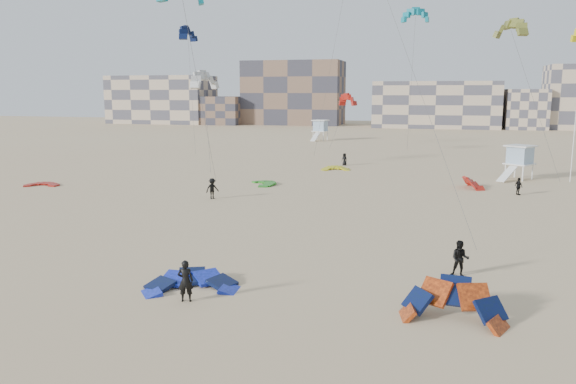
% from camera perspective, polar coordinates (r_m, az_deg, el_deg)
% --- Properties ---
extents(ground, '(320.00, 320.00, 0.00)m').
position_cam_1_polar(ground, '(29.37, -8.28, -8.47)').
color(ground, tan).
rests_on(ground, ground).
extents(kite_ground_blue, '(5.77, 5.91, 2.32)m').
position_cam_1_polar(kite_ground_blue, '(27.70, -9.80, -9.67)').
color(kite_ground_blue, '#1F31E9').
rests_on(kite_ground_blue, ground).
extents(kite_ground_orange, '(4.77, 4.73, 4.35)m').
position_cam_1_polar(kite_ground_orange, '(24.70, 16.34, -12.46)').
color(kite_ground_orange, '#DF4E13').
rests_on(kite_ground_orange, ground).
extents(kite_ground_red, '(3.84, 3.97, 0.58)m').
position_cam_1_polar(kite_ground_red, '(61.69, -23.70, 0.59)').
color(kite_ground_red, '#B32A07').
rests_on(kite_ground_red, ground).
extents(kite_ground_green, '(4.64, 4.56, 0.73)m').
position_cam_1_polar(kite_ground_green, '(57.31, -2.49, 0.77)').
color(kite_ground_green, '#289314').
rests_on(kite_ground_green, ground).
extents(kite_ground_red_far, '(3.86, 3.77, 3.16)m').
position_cam_1_polar(kite_ground_red_far, '(58.06, 18.30, 0.38)').
color(kite_ground_red_far, '#B32A07').
rests_on(kite_ground_red_far, ground).
extents(kite_ground_yellow, '(3.98, 4.12, 1.38)m').
position_cam_1_polar(kite_ground_yellow, '(68.23, 4.84, 2.25)').
color(kite_ground_yellow, gold).
rests_on(kite_ground_yellow, ground).
extents(kitesurfer_main, '(0.81, 0.65, 1.92)m').
position_cam_1_polar(kitesurfer_main, '(25.89, -10.37, -8.87)').
color(kitesurfer_main, black).
rests_on(kitesurfer_main, ground).
extents(kitesurfer_b, '(0.99, 0.81, 1.88)m').
position_cam_1_polar(kitesurfer_b, '(30.10, 17.08, -6.49)').
color(kitesurfer_b, black).
rests_on(kitesurfer_b, ground).
extents(kitesurfer_c, '(1.31, 1.33, 1.84)m').
position_cam_1_polar(kitesurfer_c, '(49.87, -7.70, 0.35)').
color(kitesurfer_c, black).
rests_on(kitesurfer_c, ground).
extents(kitesurfer_d, '(0.83, 1.00, 1.60)m').
position_cam_1_polar(kitesurfer_d, '(55.46, 22.38, 0.53)').
color(kitesurfer_d, black).
rests_on(kitesurfer_d, ground).
extents(kitesurfer_e, '(0.89, 0.75, 1.56)m').
position_cam_1_polar(kitesurfer_e, '(72.55, 5.76, 3.33)').
color(kitesurfer_e, black).
rests_on(kitesurfer_e, ground).
extents(kite_fly_grey, '(6.53, 10.63, 11.06)m').
position_cam_1_polar(kite_fly_grey, '(67.54, -8.51, 11.03)').
color(kite_fly_grey, white).
rests_on(kite_fly_grey, ground).
extents(kite_fly_olive, '(7.55, 4.64, 15.30)m').
position_cam_1_polar(kite_fly_olive, '(57.28, 21.70, 15.05)').
color(kite_fly_olive, brown).
rests_on(kite_fly_olive, ground).
extents(kite_fly_navy, '(6.74, 10.75, 18.13)m').
position_cam_1_polar(kite_fly_navy, '(87.30, -10.15, 15.44)').
color(kite_fly_navy, '#070D3F').
rests_on(kite_fly_navy, ground).
extents(kite_fly_teal_b, '(4.07, 6.14, 19.22)m').
position_cam_1_polar(kite_fly_teal_b, '(79.85, 12.83, 16.98)').
color(kite_fly_teal_b, teal).
rests_on(kite_fly_teal_b, ground).
extents(kite_fly_red, '(4.80, 5.92, 8.27)m').
position_cam_1_polar(kite_fly_red, '(85.66, 6.08, 9.20)').
color(kite_fly_red, '#B32A07').
rests_on(kite_fly_red, ground).
extents(lifeguard_tower_near, '(3.65, 5.56, 3.70)m').
position_cam_1_polar(lifeguard_tower_near, '(65.28, 22.46, 2.78)').
color(lifeguard_tower_near, white).
rests_on(lifeguard_tower_near, ground).
extents(lifeguard_tower_far, '(3.27, 5.68, 3.96)m').
position_cam_1_polar(lifeguard_tower_far, '(109.89, 3.31, 6.28)').
color(lifeguard_tower_far, white).
rests_on(lifeguard_tower_far, ground).
extents(flagpole, '(0.61, 0.09, 7.48)m').
position_cam_1_polar(flagpole, '(65.48, 27.01, 4.32)').
color(flagpole, white).
rests_on(flagpole, ground).
extents(condo_west_a, '(30.00, 15.00, 14.00)m').
position_cam_1_polar(condo_west_a, '(175.44, -12.67, 9.14)').
color(condo_west_a, '#BFA88C').
rests_on(condo_west_a, ground).
extents(condo_west_b, '(28.00, 14.00, 18.00)m').
position_cam_1_polar(condo_west_b, '(164.74, 0.59, 10.03)').
color(condo_west_b, brown).
rests_on(condo_west_b, ground).
extents(condo_mid, '(32.00, 16.00, 12.00)m').
position_cam_1_polar(condo_mid, '(155.55, 14.79, 8.59)').
color(condo_mid, '#BFA88C').
rests_on(condo_mid, ground).
extents(condo_fill_left, '(12.00, 10.00, 8.00)m').
position_cam_1_polar(condo_fill_left, '(165.34, -6.74, 8.23)').
color(condo_fill_left, brown).
rests_on(condo_fill_left, ground).
extents(condo_fill_right, '(10.00, 10.00, 10.00)m').
position_cam_1_polar(condo_fill_right, '(154.97, 22.99, 7.75)').
color(condo_fill_right, '#BFA88C').
rests_on(condo_fill_right, ground).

